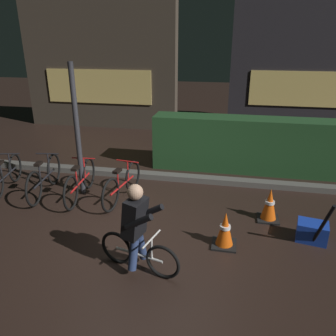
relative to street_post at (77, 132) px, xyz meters
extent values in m
plane|color=black|center=(1.66, -1.20, -1.26)|extent=(40.00, 40.00, 0.00)
cube|color=#56544F|center=(1.66, 1.00, -1.20)|extent=(12.00, 0.24, 0.12)
cube|color=#214723|center=(3.46, 1.90, -0.64)|extent=(4.80, 0.70, 1.24)
cube|color=#42382D|center=(-1.64, 5.30, 1.04)|extent=(5.19, 0.50, 4.60)
cube|color=#F2D172|center=(-1.64, 5.03, 0.14)|extent=(3.64, 0.04, 1.10)
cube|color=#262328|center=(4.84, 6.00, 0.90)|extent=(4.38, 0.50, 4.31)
cube|color=#F2D172|center=(4.84, 5.73, 0.14)|extent=(3.06, 0.04, 1.10)
cylinder|color=#2D2D33|center=(0.00, 0.00, 0.00)|extent=(0.10, 0.10, 2.52)
torus|color=black|center=(-1.67, 0.27, -0.96)|extent=(0.18, 0.61, 0.61)
cylinder|color=black|center=(-1.56, -0.18, -0.96)|extent=(0.24, 0.89, 0.04)
cylinder|color=black|center=(-1.53, -0.33, -0.79)|extent=(0.03, 0.03, 0.34)
cube|color=black|center=(-1.53, -0.33, -0.61)|extent=(0.14, 0.22, 0.05)
cylinder|color=black|center=(-1.62, 0.07, -0.76)|extent=(0.03, 0.03, 0.38)
cylinder|color=black|center=(-1.62, 0.07, -0.57)|extent=(0.45, 0.13, 0.02)
torus|color=black|center=(-0.77, 0.30, -0.93)|extent=(0.14, 0.66, 0.66)
torus|color=black|center=(-0.63, -0.68, -0.93)|extent=(0.14, 0.66, 0.66)
cylinder|color=black|center=(-0.70, -0.19, -0.93)|extent=(0.18, 0.98, 0.04)
cylinder|color=black|center=(-0.67, -0.36, -0.75)|extent=(0.03, 0.03, 0.37)
cube|color=black|center=(-0.67, -0.36, -0.56)|extent=(0.13, 0.21, 0.05)
cylinder|color=black|center=(-0.74, 0.08, -0.72)|extent=(0.03, 0.03, 0.42)
cylinder|color=black|center=(-0.74, 0.08, -0.52)|extent=(0.46, 0.09, 0.02)
torus|color=black|center=(0.03, 0.26, -0.94)|extent=(0.09, 0.64, 0.64)
torus|color=black|center=(0.10, -0.68, -0.94)|extent=(0.09, 0.64, 0.64)
cylinder|color=#B21919|center=(0.07, -0.21, -0.94)|extent=(0.11, 0.95, 0.04)
cylinder|color=#B21919|center=(0.08, -0.38, -0.77)|extent=(0.03, 0.03, 0.36)
cube|color=black|center=(0.08, -0.38, -0.59)|extent=(0.12, 0.21, 0.05)
cylinder|color=#B21919|center=(0.05, 0.05, -0.74)|extent=(0.03, 0.03, 0.40)
cylinder|color=#B21919|center=(0.05, 0.05, -0.54)|extent=(0.46, 0.06, 0.02)
torus|color=black|center=(0.96, 0.30, -0.95)|extent=(0.13, 0.62, 0.62)
torus|color=black|center=(0.83, -0.62, -0.95)|extent=(0.13, 0.62, 0.62)
cylinder|color=#B21919|center=(0.89, -0.16, -0.95)|extent=(0.17, 0.92, 0.04)
cylinder|color=#B21919|center=(0.87, -0.32, -0.78)|extent=(0.03, 0.03, 0.35)
cube|color=black|center=(0.87, -0.32, -0.60)|extent=(0.13, 0.21, 0.05)
cylinder|color=#B21919|center=(0.93, 0.09, -0.75)|extent=(0.03, 0.03, 0.39)
cylinder|color=#B21919|center=(0.93, 0.09, -0.56)|extent=(0.46, 0.09, 0.02)
cube|color=black|center=(2.86, -1.30, -1.25)|extent=(0.36, 0.36, 0.03)
cone|color=#EA560F|center=(2.86, -1.30, -0.97)|extent=(0.26, 0.26, 0.52)
cylinder|color=white|center=(2.86, -1.30, -0.94)|extent=(0.16, 0.16, 0.05)
cube|color=black|center=(3.56, -0.38, -1.25)|extent=(0.36, 0.36, 0.03)
cone|color=#EA560F|center=(3.56, -0.38, -0.96)|extent=(0.26, 0.26, 0.54)
cylinder|color=white|center=(3.56, -0.38, -0.93)|extent=(0.16, 0.16, 0.05)
cube|color=#193DB7|center=(4.16, -0.90, -1.11)|extent=(0.49, 0.40, 0.30)
torus|color=black|center=(2.11, -2.19, -1.02)|extent=(0.48, 0.17, 0.48)
torus|color=black|center=(1.43, -2.01, -1.02)|extent=(0.48, 0.17, 0.48)
cylinder|color=silver|center=(1.77, -2.10, -1.02)|extent=(0.69, 0.21, 0.04)
cylinder|color=silver|center=(1.65, -2.07, -0.89)|extent=(0.03, 0.03, 0.26)
cube|color=black|center=(1.65, -2.07, -0.76)|extent=(0.22, 0.15, 0.05)
cylinder|color=silver|center=(1.96, -2.15, -0.87)|extent=(0.03, 0.03, 0.30)
cylinder|color=silver|center=(1.96, -2.15, -0.72)|extent=(0.14, 0.45, 0.02)
cylinder|color=navy|center=(1.78, -2.00, -0.96)|extent=(0.16, 0.23, 0.42)
cylinder|color=navy|center=(1.72, -2.19, -0.96)|extent=(0.16, 0.23, 0.42)
cube|color=black|center=(1.73, -2.09, -0.48)|extent=(0.33, 0.38, 0.54)
sphere|color=tan|center=(1.75, -2.09, -0.12)|extent=(0.20, 0.20, 0.20)
cylinder|color=black|center=(1.90, -1.99, -0.43)|extent=(0.40, 0.18, 0.29)
cylinder|color=black|center=(1.83, -2.26, -0.43)|extent=(0.40, 0.18, 0.29)
ellipsoid|color=brown|center=(1.72, -1.88, -0.53)|extent=(0.35, 0.24, 0.24)
cylinder|color=black|center=(4.21, -1.15, -0.86)|extent=(0.19, 0.34, 0.81)
camera|label=1|loc=(2.86, -5.60, 1.63)|focal=35.50mm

